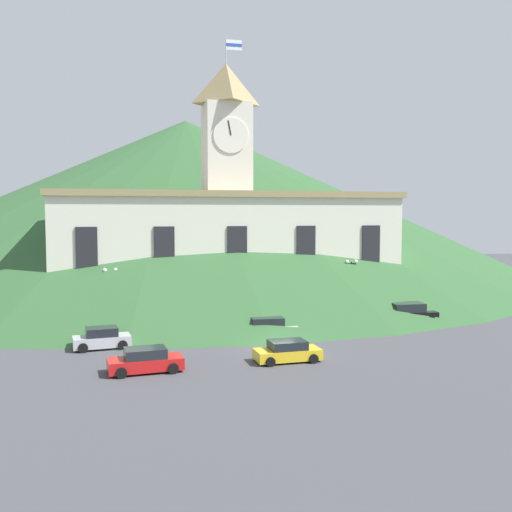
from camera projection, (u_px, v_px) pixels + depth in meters
The scene contains 12 objects.
ground_plane at pixel (279, 350), 39.60m from camera, with size 160.00×160.00×0.00m, color #424247.
civic_building at pixel (227, 242), 58.01m from camera, with size 34.23×10.96×26.79m.
banner_fence at pixel (243, 308), 50.98m from camera, with size 32.49×0.12×2.06m.
hillside_backdrop at pixel (186, 197), 91.82m from camera, with size 106.94×106.94×24.32m, color #2D562D.
street_lamp_far_left at pixel (110, 283), 49.40m from camera, with size 1.26×0.36×4.76m.
street_lamp_far_right at pixel (238, 283), 52.07m from camera, with size 1.26×0.36×4.25m.
street_lamp_left at pixel (351, 274), 54.65m from camera, with size 1.26×0.36×5.05m.
car_white_taxi at pixel (267, 327), 43.91m from camera, with size 4.63×2.43×1.50m.
car_silver_hatch at pixel (102, 339), 39.94m from camera, with size 4.07×2.37×1.50m.
car_red_sedan at pixel (145, 361), 33.99m from camera, with size 4.54×2.44×1.45m.
car_yellow_coupe at pixel (287, 352), 36.46m from camera, with size 4.27×2.26×1.35m.
car_black_suv at pixel (407, 314), 49.03m from camera, with size 5.04×2.66×1.80m.
Camera 1 is at (-10.74, -37.54, 9.42)m, focal length 40.00 mm.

